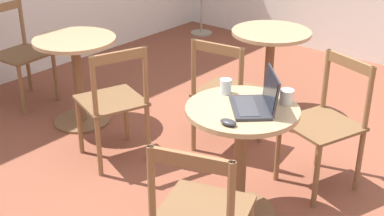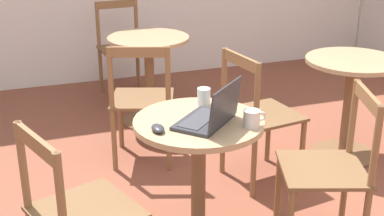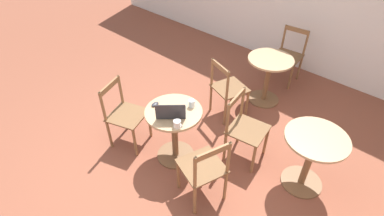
{
  "view_description": "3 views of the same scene",
  "coord_description": "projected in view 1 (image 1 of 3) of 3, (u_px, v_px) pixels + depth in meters",
  "views": [
    {
      "loc": [
        -2.37,
        -1.44,
        2.05
      ],
      "look_at": [
        -0.12,
        0.44,
        0.68
      ],
      "focal_mm": 50.0,
      "sensor_mm": 36.0,
      "label": 1
    },
    {
      "loc": [
        -0.89,
        -2.21,
        1.78
      ],
      "look_at": [
        0.01,
        0.35,
        0.73
      ],
      "focal_mm": 50.0,
      "sensor_mm": 36.0,
      "label": 2
    },
    {
      "loc": [
        1.88,
        -1.68,
        2.93
      ],
      "look_at": [
        -0.01,
        0.42,
        0.62
      ],
      "focal_mm": 28.0,
      "sensor_mm": 36.0,
      "label": 3
    }
  ],
  "objects": [
    {
      "name": "cafe_table_far",
      "position": [
        77.0,
        65.0,
        4.38
      ],
      "size": [
        0.67,
        0.67,
        0.75
      ],
      "color": "brown",
      "rests_on": "ground_plane"
    },
    {
      "name": "chair_near_right",
      "position": [
        326.0,
        124.0,
        3.53
      ],
      "size": [
        0.55,
        0.55,
        0.9
      ],
      "color": "brown",
      "rests_on": "ground_plane"
    },
    {
      "name": "chair_far_back",
      "position": [
        19.0,
        54.0,
        4.8
      ],
      "size": [
        0.46,
        0.46,
        0.9
      ],
      "color": "brown",
      "rests_on": "ground_plane"
    },
    {
      "name": "mouse",
      "position": [
        228.0,
        122.0,
        2.88
      ],
      "size": [
        0.06,
        0.1,
        0.03
      ],
      "color": "#2D2D33",
      "rests_on": "cafe_table_near"
    },
    {
      "name": "chair_far_front",
      "position": [
        114.0,
        104.0,
        3.83
      ],
      "size": [
        0.55,
        0.55,
        0.9
      ],
      "color": "brown",
      "rests_on": "ground_plane"
    },
    {
      "name": "drinking_glass",
      "position": [
        226.0,
        86.0,
        3.26
      ],
      "size": [
        0.07,
        0.07,
        0.09
      ],
      "color": "silver",
      "rests_on": "cafe_table_near"
    },
    {
      "name": "cafe_table_mid",
      "position": [
        270.0,
        57.0,
        4.57
      ],
      "size": [
        0.67,
        0.67,
        0.75
      ],
      "color": "brown",
      "rests_on": "ground_plane"
    },
    {
      "name": "mug",
      "position": [
        287.0,
        96.0,
        3.13
      ],
      "size": [
        0.12,
        0.08,
        0.08
      ],
      "color": "silver",
      "rests_on": "cafe_table_near"
    },
    {
      "name": "cafe_table_near",
      "position": [
        241.0,
        143.0,
        3.19
      ],
      "size": [
        0.67,
        0.67,
        0.75
      ],
      "color": "brown",
      "rests_on": "ground_plane"
    },
    {
      "name": "chair_mid_left",
      "position": [
        226.0,
        94.0,
        3.98
      ],
      "size": [
        0.49,
        0.49,
        0.9
      ],
      "color": "brown",
      "rests_on": "ground_plane"
    },
    {
      "name": "laptop",
      "position": [
        256.0,
        101.0,
        3.05
      ],
      "size": [
        0.4,
        0.39,
        0.22
      ],
      "color": "#2D2D33",
      "rests_on": "cafe_table_near"
    }
  ]
}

